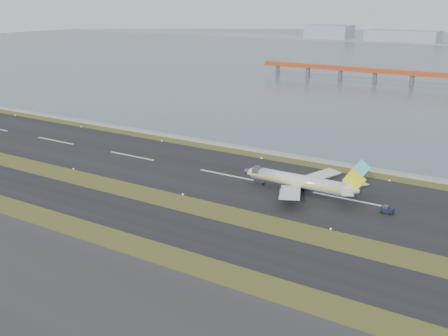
# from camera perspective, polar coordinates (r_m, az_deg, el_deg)

# --- Properties ---
(ground) EXTENTS (1000.00, 1000.00, 0.00)m
(ground) POSITION_cam_1_polar(r_m,az_deg,el_deg) (154.54, -5.90, -3.54)
(ground) COLOR #3C4619
(ground) RESTS_ON ground
(taxiway_strip) EXTENTS (1000.00, 18.00, 0.10)m
(taxiway_strip) POSITION_cam_1_polar(r_m,az_deg,el_deg) (146.11, -8.88, -4.88)
(taxiway_strip) COLOR black
(taxiway_strip) RESTS_ON ground
(runway_strip) EXTENTS (1000.00, 45.00, 0.10)m
(runway_strip) POSITION_cam_1_polar(r_m,az_deg,el_deg) (177.36, 0.23, -0.71)
(runway_strip) COLOR black
(runway_strip) RESTS_ON ground
(seawall) EXTENTS (1000.00, 2.50, 1.00)m
(seawall) POSITION_cam_1_polar(r_m,az_deg,el_deg) (201.95, 4.90, 1.56)
(seawall) COLOR gray
(seawall) RESTS_ON ground
(airliner) EXTENTS (38.52, 32.89, 12.80)m
(airliner) POSITION_cam_1_polar(r_m,az_deg,el_deg) (161.74, 7.89, -1.37)
(airliner) COLOR silver
(airliner) RESTS_ON ground
(pushback_tug) EXTENTS (3.32, 2.05, 2.08)m
(pushback_tug) POSITION_cam_1_polar(r_m,az_deg,el_deg) (151.97, 16.22, -4.11)
(pushback_tug) COLOR black
(pushback_tug) RESTS_ON ground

